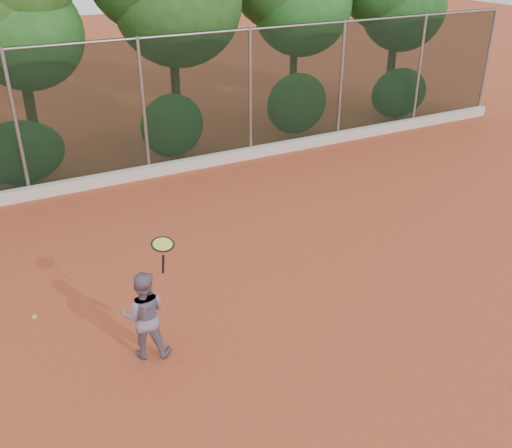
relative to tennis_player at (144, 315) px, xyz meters
name	(u,v)px	position (x,y,z in m)	size (l,w,h in m)	color
ground	(284,314)	(2.32, -0.12, -0.71)	(80.00, 80.00, 0.00)	#AF4729
concrete_curb	(152,171)	(2.32, 6.70, -0.56)	(24.00, 0.20, 0.30)	silver
tennis_player	(144,315)	(0.00, 0.00, 0.00)	(0.69, 0.54, 1.42)	slate
chainlink_fence	(143,105)	(2.32, 6.88, 1.15)	(24.09, 0.09, 3.50)	black
tennis_racket	(163,247)	(0.30, -0.20, 1.17)	(0.33, 0.33, 0.57)	black
tennis_ball_in_flight	(34,317)	(-1.48, -0.36, 0.71)	(0.06, 0.06, 0.06)	gold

